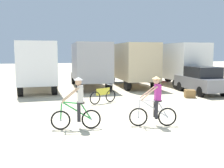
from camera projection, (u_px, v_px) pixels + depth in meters
ground_plane at (150, 123)px, 9.82m from camera, size 120.00×120.00×0.00m
box_truck_avon_van at (36, 64)px, 18.19m from camera, size 2.40×6.75×3.35m
box_truck_grey_hauler at (89, 63)px, 19.75m from camera, size 2.85×6.90×3.35m
box_truck_tan_camper at (132, 63)px, 20.61m from camera, size 2.83×6.90×3.35m
box_truck_white_box at (175, 62)px, 21.16m from camera, size 2.48×6.78×3.35m
sedan_parked at (201, 80)px, 16.98m from camera, size 2.07×4.32×1.76m
cyclist_orange_shirt at (78, 105)px, 8.97m from camera, size 1.72×0.54×1.82m
cyclist_cowboy_hat at (155, 103)px, 9.36m from camera, size 1.68×0.64×1.82m
bicycle_spare at (103, 96)px, 13.71m from camera, size 1.60×0.82×0.97m
supply_crate at (190, 94)px, 15.50m from camera, size 0.75×0.74×0.46m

